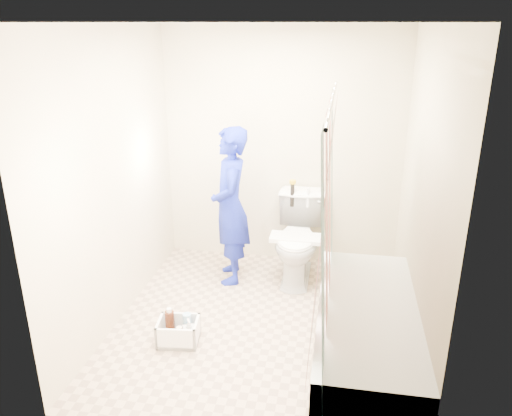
% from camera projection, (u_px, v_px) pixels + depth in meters
% --- Properties ---
extents(floor, '(2.60, 2.60, 0.00)m').
position_uv_depth(floor, '(260.00, 323.00, 4.25)').
color(floor, tan).
rests_on(floor, ground).
extents(ceiling, '(2.40, 2.60, 0.02)m').
position_uv_depth(ceiling, '(261.00, 23.00, 3.41)').
color(ceiling, silver).
rests_on(ceiling, wall_back).
extents(wall_back, '(2.40, 0.02, 2.40)m').
position_uv_depth(wall_back, '(282.00, 149.00, 5.03)').
color(wall_back, beige).
rests_on(wall_back, ground).
extents(wall_front, '(2.40, 0.02, 2.40)m').
position_uv_depth(wall_front, '(220.00, 265.00, 2.63)').
color(wall_front, beige).
rests_on(wall_front, ground).
extents(wall_left, '(0.02, 2.60, 2.40)m').
position_uv_depth(wall_left, '(114.00, 181.00, 4.03)').
color(wall_left, beige).
rests_on(wall_left, ground).
extents(wall_right, '(0.02, 2.60, 2.40)m').
position_uv_depth(wall_right, '(423.00, 198.00, 3.64)').
color(wall_right, beige).
rests_on(wall_right, ground).
extents(bathtub, '(0.70, 1.75, 0.50)m').
position_uv_depth(bathtub, '(366.00, 335.00, 3.63)').
color(bathtub, silver).
rests_on(bathtub, ground).
extents(curtain_rod, '(0.02, 1.90, 0.02)m').
position_uv_depth(curtain_rod, '(332.00, 100.00, 3.09)').
color(curtain_rod, silver).
rests_on(curtain_rod, wall_back).
extents(shower_curtain, '(0.06, 1.75, 1.80)m').
position_uv_depth(shower_curtain, '(325.00, 237.00, 3.42)').
color(shower_curtain, white).
rests_on(shower_curtain, curtain_rod).
extents(toilet, '(0.47, 0.81, 0.83)m').
position_uv_depth(toilet, '(298.00, 239.00, 4.87)').
color(toilet, white).
rests_on(toilet, ground).
extents(tank_lid, '(0.51, 0.22, 0.04)m').
position_uv_depth(tank_lid, '(297.00, 238.00, 4.72)').
color(tank_lid, white).
rests_on(tank_lid, toilet).
extents(tank_internals, '(0.20, 0.07, 0.27)m').
position_uv_depth(tank_internals, '(296.00, 193.00, 4.94)').
color(tank_internals, black).
rests_on(tank_internals, toilet).
extents(plumber, '(0.49, 0.63, 1.52)m').
position_uv_depth(plumber, '(230.00, 206.00, 4.74)').
color(plumber, '#102DA4').
rests_on(plumber, ground).
extents(cleaning_caddy, '(0.35, 0.29, 0.24)m').
position_uv_depth(cleaning_caddy, '(180.00, 332.00, 3.96)').
color(cleaning_caddy, white).
rests_on(cleaning_caddy, ground).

